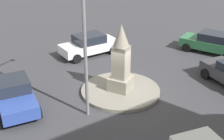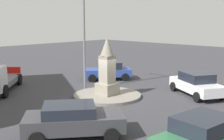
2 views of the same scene
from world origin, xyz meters
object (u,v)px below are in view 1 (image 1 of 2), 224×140
object	(u,v)px
monument	(121,61)
car_green_passing	(212,42)
car_blue_waiting	(15,94)
car_white_far_side	(89,44)
streetlamp	(84,18)

from	to	relation	value
monument	car_green_passing	xyz separation A→B (m)	(8.43, -3.51, -1.06)
car_blue_waiting	car_white_far_side	bearing A→B (deg)	2.12
monument	streetlamp	xyz separation A→B (m)	(-2.76, 0.49, 2.95)
car_green_passing	monument	bearing A→B (deg)	157.37
streetlamp	car_white_far_side	xyz separation A→B (m)	(6.79, 3.87, -4.01)
car_green_passing	car_white_far_side	distance (m)	9.02
car_white_far_side	car_blue_waiting	bearing A→B (deg)	-177.88
car_blue_waiting	streetlamp	bearing A→B (deg)	-73.23
monument	car_blue_waiting	distance (m)	5.69
car_green_passing	car_blue_waiting	bearing A→B (deg)	148.28
monument	streetlamp	size ratio (longest dim) A/B	0.47
monument	streetlamp	world-z (taller)	streetlamp
car_green_passing	car_white_far_side	world-z (taller)	car_green_passing
car_blue_waiting	car_white_far_side	size ratio (longest dim) A/B	0.89
streetlamp	car_green_passing	distance (m)	12.54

